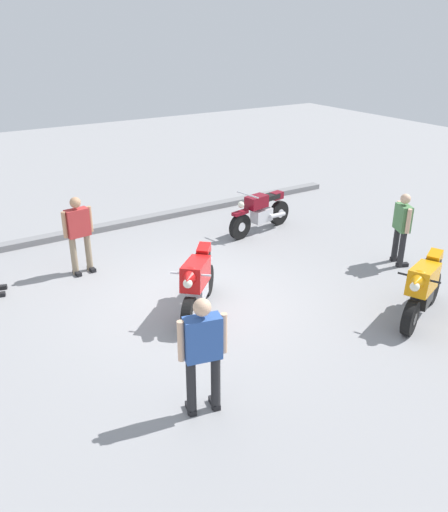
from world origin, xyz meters
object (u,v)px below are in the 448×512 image
at_px(motorcycle_maroon_cruiser, 261,212).
at_px(person_in_green_shirt, 402,225).
at_px(motorcycle_orange_sportbike, 423,287).
at_px(person_in_blue_shirt, 203,349).
at_px(person_in_red_shirt, 79,231).
at_px(motorcycle_red_sportbike, 197,282).

xyz_separation_m(motorcycle_maroon_cruiser, person_in_green_shirt, (1.37, -3.20, 0.37)).
xyz_separation_m(motorcycle_orange_sportbike, person_in_blue_shirt, (-4.53, -0.12, 0.40)).
relative_size(motorcycle_maroon_cruiser, person_in_red_shirt, 1.25).
distance_m(motorcycle_red_sportbike, person_in_red_shirt, 3.03).
height_order(motorcycle_orange_sportbike, motorcycle_red_sportbike, same).
relative_size(person_in_green_shirt, person_in_blue_shirt, 0.92).
height_order(motorcycle_maroon_cruiser, motorcycle_red_sportbike, motorcycle_red_sportbike).
xyz_separation_m(motorcycle_orange_sportbike, motorcycle_red_sportbike, (-3.25, 2.31, 0.00)).
bearing_deg(person_in_blue_shirt, motorcycle_orange_sportbike, -75.30).
height_order(motorcycle_red_sportbike, person_in_green_shirt, person_in_green_shirt).
bearing_deg(person_in_blue_shirt, person_in_green_shirt, -59.23).
relative_size(motorcycle_maroon_cruiser, motorcycle_red_sportbike, 1.31).
bearing_deg(motorcycle_maroon_cruiser, person_in_red_shirt, -12.39).
height_order(motorcycle_maroon_cruiser, person_in_blue_shirt, person_in_blue_shirt).
xyz_separation_m(motorcycle_red_sportbike, person_in_blue_shirt, (-1.29, -2.43, 0.40)).
relative_size(motorcycle_orange_sportbike, person_in_green_shirt, 1.17).
relative_size(motorcycle_red_sportbike, person_in_red_shirt, 0.95).
relative_size(motorcycle_red_sportbike, person_in_blue_shirt, 0.91).
height_order(motorcycle_red_sportbike, person_in_red_shirt, person_in_red_shirt).
height_order(motorcycle_orange_sportbike, motorcycle_maroon_cruiser, motorcycle_orange_sportbike).
bearing_deg(motorcycle_orange_sportbike, person_in_green_shirt, -154.00).
distance_m(person_in_red_shirt, person_in_blue_shirt, 5.17).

